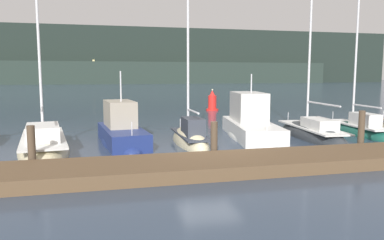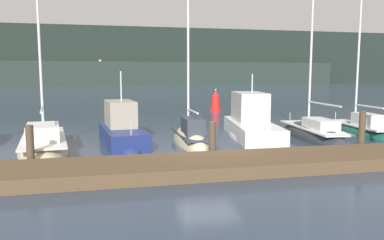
% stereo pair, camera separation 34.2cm
% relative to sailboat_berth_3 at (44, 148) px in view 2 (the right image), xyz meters
% --- Properties ---
extents(ground_plane, '(400.00, 400.00, 0.00)m').
position_rel_sailboat_berth_3_xyz_m(ground_plane, '(6.98, -2.83, -0.11)').
color(ground_plane, '#2D3D51').
extents(dock, '(33.76, 2.80, 0.45)m').
position_rel_sailboat_berth_3_xyz_m(dock, '(6.98, -5.23, 0.12)').
color(dock, brown).
rests_on(dock, ground).
extents(mooring_pile_1, '(0.28, 0.28, 1.64)m').
position_rel_sailboat_berth_3_xyz_m(mooring_pile_1, '(0.11, -3.58, 0.71)').
color(mooring_pile_1, '#4C3D2D').
rests_on(mooring_pile_1, ground).
extents(mooring_pile_2, '(0.28, 0.28, 1.57)m').
position_rel_sailboat_berth_3_xyz_m(mooring_pile_2, '(6.98, -3.58, 0.68)').
color(mooring_pile_2, '#4C3D2D').
rests_on(mooring_pile_2, ground).
extents(mooring_pile_3, '(0.28, 0.28, 1.87)m').
position_rel_sailboat_berth_3_xyz_m(mooring_pile_3, '(13.85, -3.58, 0.82)').
color(mooring_pile_3, '#4C3D2D').
rests_on(mooring_pile_3, ground).
extents(sailboat_berth_3, '(3.19, 7.59, 9.72)m').
position_rel_sailboat_berth_3_xyz_m(sailboat_berth_3, '(0.00, 0.00, 0.00)').
color(sailboat_berth_3, beige).
rests_on(sailboat_berth_3, ground).
extents(motorboat_berth_4, '(2.62, 6.14, 4.30)m').
position_rel_sailboat_berth_3_xyz_m(motorboat_berth_4, '(3.57, 1.03, 0.25)').
color(motorboat_berth_4, navy).
rests_on(motorboat_berth_4, ground).
extents(sailboat_berth_5, '(1.49, 5.36, 7.90)m').
position_rel_sailboat_berth_3_xyz_m(sailboat_berth_5, '(6.89, 0.19, 0.02)').
color(sailboat_berth_5, beige).
rests_on(sailboat_berth_5, ground).
extents(motorboat_berth_6, '(3.41, 7.58, 4.08)m').
position_rel_sailboat_berth_3_xyz_m(motorboat_berth_6, '(10.64, 1.42, 0.35)').
color(motorboat_berth_6, white).
rests_on(motorboat_berth_6, ground).
extents(sailboat_berth_7, '(2.46, 7.21, 11.14)m').
position_rel_sailboat_berth_3_xyz_m(sailboat_berth_7, '(13.81, 0.37, -0.00)').
color(sailboat_berth_7, '#2D3338').
rests_on(sailboat_berth_7, ground).
extents(sailboat_berth_8, '(1.97, 6.12, 9.72)m').
position_rel_sailboat_berth_3_xyz_m(sailboat_berth_8, '(17.16, 0.94, 0.04)').
color(sailboat_berth_8, '#195647').
rests_on(sailboat_berth_8, ground).
extents(channel_buoy, '(1.20, 1.20, 2.08)m').
position_rel_sailboat_berth_3_xyz_m(channel_buoy, '(13.03, 16.69, 0.68)').
color(channel_buoy, red).
rests_on(channel_buoy, ground).
extents(hillside_backdrop, '(240.00, 23.00, 21.62)m').
position_rel_sailboat_berth_3_xyz_m(hillside_backdrop, '(8.64, 134.46, 9.87)').
color(hillside_backdrop, '#1E2823').
rests_on(hillside_backdrop, ground).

